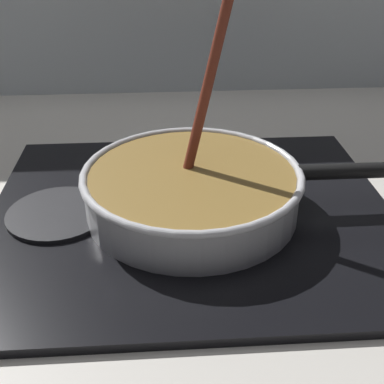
# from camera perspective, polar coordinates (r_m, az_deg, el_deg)

# --- Properties ---
(ground) EXTENTS (2.40, 1.60, 0.04)m
(ground) POSITION_cam_1_polar(r_m,az_deg,el_deg) (0.54, -6.40, -18.72)
(ground) COLOR beige
(hob_plate) EXTENTS (0.56, 0.48, 0.01)m
(hob_plate) POSITION_cam_1_polar(r_m,az_deg,el_deg) (0.70, 0.00, -2.52)
(hob_plate) COLOR black
(hob_plate) RESTS_ON ground
(burner_ring) EXTENTS (0.17, 0.17, 0.01)m
(burner_ring) POSITION_cam_1_polar(r_m,az_deg,el_deg) (0.69, 0.00, -1.82)
(burner_ring) COLOR #592D0C
(burner_ring) RESTS_ON hob_plate
(spare_burner) EXTENTS (0.14, 0.14, 0.01)m
(spare_burner) POSITION_cam_1_polar(r_m,az_deg,el_deg) (0.71, -15.15, -2.37)
(spare_burner) COLOR #262628
(spare_burner) RESTS_ON hob_plate
(cooking_pan) EXTENTS (0.46, 0.30, 0.31)m
(cooking_pan) POSITION_cam_1_polar(r_m,az_deg,el_deg) (0.68, 0.16, 0.41)
(cooking_pan) COLOR silver
(cooking_pan) RESTS_ON hob_plate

